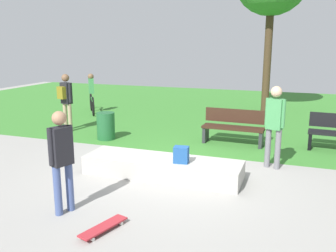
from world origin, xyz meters
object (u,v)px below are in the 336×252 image
cyclist_on_bicycle (92,96)px  trash_bin (106,126)px  backpack_on_ledge (181,155)px  pedestrian_with_backpack (66,97)px  skateboard_by_ledge (103,227)px  concrete_ledge (162,167)px  park_bench_near_lamppost (234,126)px  skater_performing_trick (61,155)px  skater_watching (275,121)px

cyclist_on_bicycle → trash_bin: bearing=-53.5°
backpack_on_ledge → pedestrian_with_backpack: size_ratio=0.19×
skateboard_by_ledge → concrete_ledge: bearing=89.8°
park_bench_near_lamppost → cyclist_on_bicycle: cyclist_on_bicycle is taller
concrete_ledge → skater_performing_trick: bearing=-113.5°
skater_performing_trick → skateboard_by_ledge: (0.87, -0.33, -0.89)m
pedestrian_with_backpack → concrete_ledge: bearing=-33.1°
concrete_ledge → skater_performing_trick: skater_performing_trick is taller
skater_watching → trash_bin: (-4.52, 0.91, -0.66)m
skateboard_by_ledge → park_bench_near_lamppost: bearing=79.9°
trash_bin → park_bench_near_lamppost: bearing=12.0°
concrete_ledge → park_bench_near_lamppost: park_bench_near_lamppost is taller
concrete_ledge → cyclist_on_bicycle: bearing=132.0°
cyclist_on_bicycle → concrete_ledge: bearing=-48.0°
backpack_on_ledge → cyclist_on_bicycle: (-5.35, 5.58, 0.10)m
skateboard_by_ledge → pedestrian_with_backpack: size_ratio=0.48×
park_bench_near_lamppost → backpack_on_ledge: bearing=-99.2°
concrete_ledge → skater_performing_trick: (-0.88, -2.03, 0.77)m
trash_bin → concrete_ledge: bearing=-41.2°
concrete_ledge → trash_bin: size_ratio=4.21×
skater_watching → pedestrian_with_backpack: skater_watching is taller
trash_bin → skater_watching: bearing=-11.3°
skater_performing_trick → cyclist_on_bicycle: bearing=118.3°
concrete_ledge → cyclist_on_bicycle: size_ratio=2.08×
park_bench_near_lamppost → cyclist_on_bicycle: bearing=156.3°
backpack_on_ledge → skateboard_by_ledge: 2.33m
skateboard_by_ledge → trash_bin: bearing=118.6°
skater_performing_trick → cyclist_on_bicycle: size_ratio=1.07×
skater_performing_trick → pedestrian_with_backpack: bearing=124.2°
cyclist_on_bicycle → backpack_on_ledge: bearing=-46.2°
skater_performing_trick → trash_bin: (-1.60, 4.20, -0.57)m
pedestrian_with_backpack → skater_watching: bearing=-12.8°
cyclist_on_bicycle → skater_watching: bearing=-31.1°
trash_bin → cyclist_on_bicycle: bearing=126.5°
skater_watching → cyclist_on_bicycle: (-6.95, 4.19, -0.40)m
skater_performing_trick → park_bench_near_lamppost: 5.27m
trash_bin → cyclist_on_bicycle: 4.09m
skater_watching → park_bench_near_lamppost: skater_watching is taller
park_bench_near_lamppost → cyclist_on_bicycle: (-5.83, 2.57, 0.15)m
park_bench_near_lamppost → pedestrian_with_backpack: bearing=-177.2°
skater_watching → pedestrian_with_backpack: bearing=167.2°
cyclist_on_bicycle → park_bench_near_lamppost: bearing=-23.7°
trash_bin → backpack_on_ledge: bearing=-38.1°
skater_performing_trick → cyclist_on_bicycle: (-4.02, 7.49, -0.32)m
park_bench_near_lamppost → pedestrian_with_backpack: (-4.99, -0.24, 0.55)m
trash_bin → pedestrian_with_backpack: (-1.59, 0.48, 0.66)m
skater_watching → skateboard_by_ledge: 4.27m
backpack_on_ledge → skater_performing_trick: size_ratio=0.20×
cyclist_on_bicycle → skateboard_by_ledge: bearing=-57.9°
backpack_on_ledge → trash_bin: (-2.92, 2.29, -0.15)m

